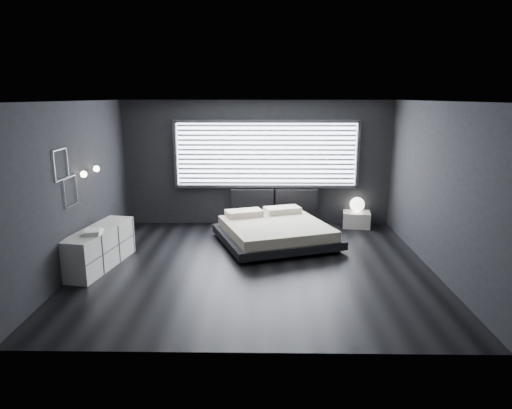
{
  "coord_description": "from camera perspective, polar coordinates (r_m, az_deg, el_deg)",
  "views": [
    {
      "loc": [
        0.14,
        -7.45,
        2.87
      ],
      "look_at": [
        0.0,
        0.85,
        0.9
      ],
      "focal_mm": 32.0,
      "sensor_mm": 36.0,
      "label": 1
    }
  ],
  "objects": [
    {
      "name": "sconce_near",
      "position": [
        8.18,
        -20.76,
        3.55
      ],
      "size": [
        0.18,
        0.11,
        0.11
      ],
      "color": "silver",
      "rests_on": "ground"
    },
    {
      "name": "orb_lamp",
      "position": [
        10.48,
        12.53,
        0.02
      ],
      "size": [
        0.32,
        0.32,
        0.32
      ],
      "primitive_type": "sphere",
      "color": "white",
      "rests_on": "nightstand"
    },
    {
      "name": "headboard",
      "position": [
        10.35,
        2.31,
        0.5
      ],
      "size": [
        1.96,
        0.16,
        0.52
      ],
      "color": "black",
      "rests_on": "ground"
    },
    {
      "name": "dresser",
      "position": [
        8.31,
        -18.93,
        -5.12
      ],
      "size": [
        0.76,
        1.76,
        0.68
      ],
      "color": "silver",
      "rests_on": "ground"
    },
    {
      "name": "nightstand",
      "position": [
        10.52,
        12.43,
        -1.82
      ],
      "size": [
        0.67,
        0.58,
        0.35
      ],
      "primitive_type": "cube",
      "rotation": [
        0.0,
        0.0,
        -0.15
      ],
      "color": "silver",
      "rests_on": "ground"
    },
    {
      "name": "window",
      "position": [
        10.22,
        1.3,
        6.27
      ],
      "size": [
        4.14,
        0.09,
        1.52
      ],
      "color": "white",
      "rests_on": "ground"
    },
    {
      "name": "wall_art_upper",
      "position": [
        7.64,
        -23.19,
        4.6
      ],
      "size": [
        0.01,
        0.48,
        0.48
      ],
      "color": "#47474C",
      "rests_on": "ground"
    },
    {
      "name": "sconce_far",
      "position": [
        8.74,
        -19.34,
        4.24
      ],
      "size": [
        0.18,
        0.11,
        0.11
      ],
      "color": "silver",
      "rests_on": "ground"
    },
    {
      "name": "bed",
      "position": [
        9.12,
        2.41,
        -3.33
      ],
      "size": [
        2.66,
        2.6,
        0.55
      ],
      "color": "black",
      "rests_on": "ground"
    },
    {
      "name": "wall_art_lower",
      "position": [
        7.94,
        -22.16,
        1.53
      ],
      "size": [
        0.01,
        0.48,
        0.48
      ],
      "color": "#47474C",
      "rests_on": "ground"
    },
    {
      "name": "book_stack",
      "position": [
        7.9,
        -19.77,
        -3.26
      ],
      "size": [
        0.32,
        0.4,
        0.07
      ],
      "color": "white",
      "rests_on": "dresser"
    },
    {
      "name": "room",
      "position": [
        7.6,
        -0.1,
        2.19
      ],
      "size": [
        6.04,
        6.0,
        2.8
      ],
      "color": "black",
      "rests_on": "ground"
    }
  ]
}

